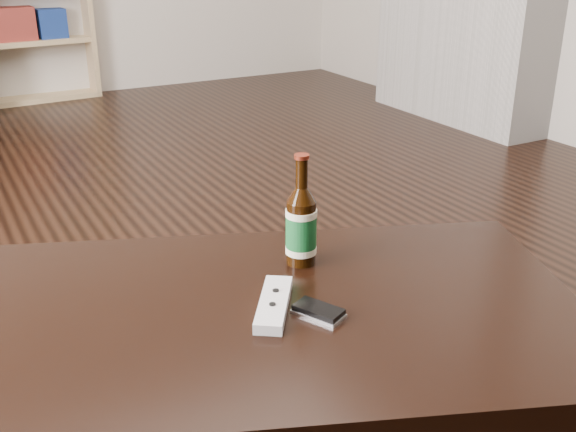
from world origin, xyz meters
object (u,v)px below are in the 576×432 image
beer_bottle (301,226)px  phone (319,311)px  coffee_table (274,332)px  remote (274,304)px

beer_bottle → phone: size_ratio=2.28×
coffee_table → remote: size_ratio=7.33×
coffee_table → remote: 0.07m
coffee_table → phone: (0.06, -0.07, 0.06)m
beer_bottle → phone: (-0.08, -0.19, -0.07)m
coffee_table → remote: (-0.00, -0.01, 0.07)m
coffee_table → phone: bearing=-50.5°
beer_bottle → phone: bearing=-111.2°
beer_bottle → phone: 0.22m
coffee_table → remote: bearing=-112.7°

